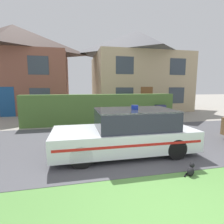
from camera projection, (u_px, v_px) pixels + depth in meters
ground_plane at (177, 211)px, 2.97m from camera, size 80.00×80.00×0.00m
road_strip at (119, 141)px, 6.78m from camera, size 28.00×5.45×0.01m
lawn_verge at (170, 203)px, 3.18m from camera, size 28.00×1.98×0.01m
garden_hedge at (101, 109)px, 9.88m from camera, size 8.53×0.59×1.68m
police_car at (127, 132)px, 5.52m from camera, size 4.39×1.82×1.52m
cat at (191, 170)px, 4.17m from camera, size 0.34×0.27×0.29m
house_left at (16, 69)px, 14.51m from camera, size 8.70×5.84×7.07m
house_right at (137, 70)px, 16.86m from camera, size 8.48×7.11×7.31m
wheelie_bin at (159, 114)px, 10.33m from camera, size 0.64×0.66×1.06m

